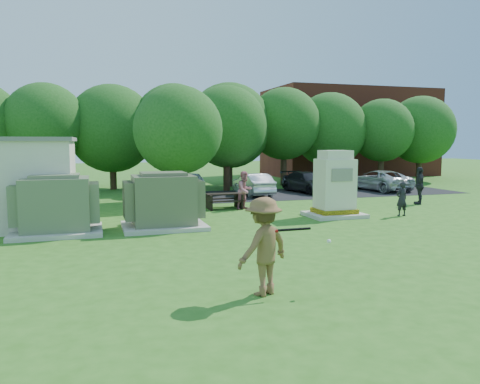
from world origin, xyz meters
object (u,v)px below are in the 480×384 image
object	(u,v)px
generator_cabinet	(335,188)
picnic_table	(224,199)
person_at_picnic	(245,190)
car_white	(189,185)
car_silver_a	(253,184)
transformer_right	(164,202)
transformer_left	(56,206)
batter	(263,246)
person_walking_right	(419,186)
car_dark	(308,182)
person_by_generator	(402,199)
car_silver_b	(378,180)

from	to	relation	value
generator_cabinet	picnic_table	xyz separation A→B (m)	(-3.87, 3.69, -0.78)
person_at_picnic	car_white	size ratio (longest dim) A/B	0.43
car_white	car_silver_a	xyz separation A→B (m)	(3.84, -0.28, -0.06)
picnic_table	transformer_right	bearing A→B (deg)	-129.60
transformer_left	picnic_table	bearing A→B (deg)	30.27
transformer_left	batter	bearing A→B (deg)	-60.79
transformer_left	person_walking_right	size ratio (longest dim) A/B	1.57
picnic_table	car_silver_a	world-z (taller)	car_silver_a
transformer_right	person_at_picnic	world-z (taller)	transformer_right
generator_cabinet	car_dark	world-z (taller)	generator_cabinet
person_by_generator	car_white	distance (m)	12.07
batter	car_white	xyz separation A→B (m)	(1.88, 17.50, -0.31)
batter	person_by_generator	world-z (taller)	batter
transformer_right	person_walking_right	world-z (taller)	transformer_right
person_by_generator	car_silver_a	bearing A→B (deg)	-72.41
picnic_table	transformer_left	bearing A→B (deg)	-149.73
car_white	car_dark	bearing A→B (deg)	19.29
transformer_left	car_silver_a	distance (m)	13.69
generator_cabinet	person_at_picnic	distance (m)	4.39
car_dark	picnic_table	bearing A→B (deg)	-151.30
transformer_right	car_dark	xyz separation A→B (m)	(10.38, 9.40, -0.33)
transformer_right	car_dark	distance (m)	14.01
person_by_generator	car_silver_a	distance (m)	9.92
transformer_right	person_by_generator	world-z (taller)	transformer_right
picnic_table	car_dark	distance (m)	8.68
car_white	person_by_generator	bearing A→B (deg)	-33.86
car_white	car_silver_a	size ratio (longest dim) A/B	1.06
person_at_picnic	person_walking_right	size ratio (longest dim) A/B	0.94
person_walking_right	car_silver_b	distance (m)	6.82
transformer_left	car_dark	distance (m)	16.93
car_silver_a	car_dark	world-z (taller)	car_silver_a
generator_cabinet	car_white	size ratio (longest dim) A/B	0.67
generator_cabinet	picnic_table	world-z (taller)	generator_cabinet
picnic_table	batter	world-z (taller)	batter
person_walking_right	person_by_generator	bearing A→B (deg)	-17.38
generator_cabinet	batter	distance (m)	10.82
car_silver_b	person_at_picnic	bearing A→B (deg)	19.57
person_by_generator	car_silver_a	world-z (taller)	person_by_generator
transformer_right	batter	distance (m)	8.27
transformer_left	person_by_generator	world-z (taller)	transformer_left
generator_cabinet	car_silver_a	xyz separation A→B (m)	(-0.72, 8.52, -0.58)
transformer_right	picnic_table	distance (m)	5.44
batter	person_at_picnic	world-z (taller)	batter
transformer_left	car_silver_b	size ratio (longest dim) A/B	0.63
batter	picnic_table	bearing A→B (deg)	-127.88
person_at_picnic	picnic_table	bearing A→B (deg)	127.22
picnic_table	batter	bearing A→B (deg)	-101.67
transformer_right	car_dark	world-z (taller)	transformer_right
batter	car_silver_b	size ratio (longest dim) A/B	0.43
person_at_picnic	car_silver_b	distance (m)	12.32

